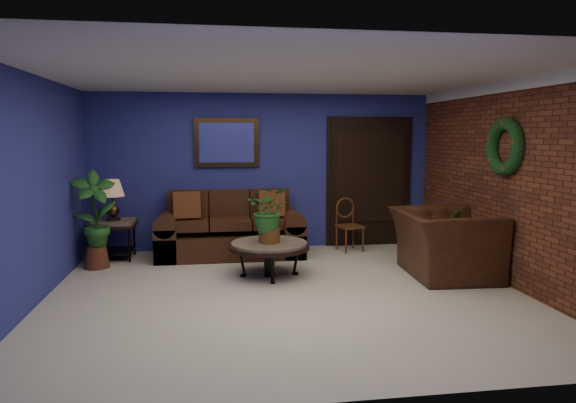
{
  "coord_description": "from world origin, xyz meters",
  "views": [
    {
      "loc": [
        -0.85,
        -5.75,
        1.84
      ],
      "look_at": [
        0.1,
        0.55,
        1.01
      ],
      "focal_mm": 32.0,
      "sensor_mm": 36.0,
      "label": 1
    }
  ],
  "objects": [
    {
      "name": "floor",
      "position": [
        0.0,
        0.0,
        0.0
      ],
      "size": [
        5.5,
        5.5,
        0.0
      ],
      "primitive_type": "plane",
      "color": "beige",
      "rests_on": "ground"
    },
    {
      "name": "wall_back",
      "position": [
        0.0,
        2.5,
        1.25
      ],
      "size": [
        5.5,
        0.04,
        2.5
      ],
      "primitive_type": "cube",
      "color": "navy",
      "rests_on": "ground"
    },
    {
      "name": "wall_left",
      "position": [
        -2.75,
        0.0,
        1.25
      ],
      "size": [
        0.04,
        5.0,
        2.5
      ],
      "primitive_type": "cube",
      "color": "navy",
      "rests_on": "ground"
    },
    {
      "name": "wall_right_brick",
      "position": [
        2.75,
        0.0,
        1.25
      ],
      "size": [
        0.04,
        5.0,
        2.5
      ],
      "primitive_type": "cube",
      "color": "brown",
      "rests_on": "ground"
    },
    {
      "name": "ceiling",
      "position": [
        0.0,
        0.0,
        2.5
      ],
      "size": [
        5.5,
        5.0,
        0.02
      ],
      "primitive_type": "cube",
      "color": "white",
      "rests_on": "wall_back"
    },
    {
      "name": "crown_molding",
      "position": [
        2.72,
        0.0,
        2.43
      ],
      "size": [
        0.03,
        5.0,
        0.14
      ],
      "primitive_type": "cube",
      "color": "white",
      "rests_on": "wall_right_brick"
    },
    {
      "name": "wall_mirror",
      "position": [
        -0.6,
        2.46,
        1.72
      ],
      "size": [
        1.02,
        0.06,
        0.77
      ],
      "primitive_type": "cube",
      "color": "#412C16",
      "rests_on": "wall_back"
    },
    {
      "name": "closet_door",
      "position": [
        1.75,
        2.47,
        1.05
      ],
      "size": [
        1.44,
        0.06,
        2.18
      ],
      "primitive_type": "cube",
      "color": "black",
      "rests_on": "wall_back"
    },
    {
      "name": "wreath",
      "position": [
        2.69,
        0.05,
        1.7
      ],
      "size": [
        0.16,
        0.72,
        0.72
      ],
      "primitive_type": "torus",
      "rotation": [
        0.0,
        1.57,
        0.0
      ],
      "color": "black",
      "rests_on": "wall_right_brick"
    },
    {
      "name": "sofa",
      "position": [
        -0.58,
        2.08,
        0.33
      ],
      "size": [
        2.21,
        0.95,
        0.99
      ],
      "color": "#402612",
      "rests_on": "ground"
    },
    {
      "name": "coffee_table",
      "position": [
        -0.12,
        0.77,
        0.39
      ],
      "size": [
        1.05,
        1.05,
        0.45
      ],
      "rotation": [
        0.0,
        0.0,
        -0.2
      ],
      "color": "#4C4743",
      "rests_on": "ground"
    },
    {
      "name": "end_table",
      "position": [
        -2.3,
        2.05,
        0.45
      ],
      "size": [
        0.64,
        0.64,
        0.58
      ],
      "color": "#4C4743",
      "rests_on": "ground"
    },
    {
      "name": "table_lamp",
      "position": [
        -2.3,
        2.05,
        0.96
      ],
      "size": [
        0.35,
        0.35,
        0.59
      ],
      "color": "#412C16",
      "rests_on": "end_table"
    },
    {
      "name": "side_chair",
      "position": [
        1.3,
        2.11,
        0.48
      ],
      "size": [
        0.44,
        0.44,
        0.84
      ],
      "rotation": [
        0.0,
        0.0,
        0.25
      ],
      "color": "brown",
      "rests_on": "ground"
    },
    {
      "name": "armchair",
      "position": [
        2.15,
        0.45,
        0.43
      ],
      "size": [
        1.23,
        1.38,
        0.86
      ],
      "primitive_type": "imported",
      "rotation": [
        0.0,
        0.0,
        1.52
      ],
      "color": "#402612",
      "rests_on": "ground"
    },
    {
      "name": "coffee_plant",
      "position": [
        -0.12,
        0.77,
        0.85
      ],
      "size": [
        0.62,
        0.56,
        0.72
      ],
      "color": "brown",
      "rests_on": "coffee_table"
    },
    {
      "name": "floor_plant",
      "position": [
        2.35,
        0.73,
        0.45
      ],
      "size": [
        0.46,
        0.41,
        0.86
      ],
      "color": "brown",
      "rests_on": "ground"
    },
    {
      "name": "tall_plant",
      "position": [
        -2.45,
        1.55,
        0.73
      ],
      "size": [
        0.68,
        0.56,
        1.37
      ],
      "color": "brown",
      "rests_on": "ground"
    }
  ]
}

